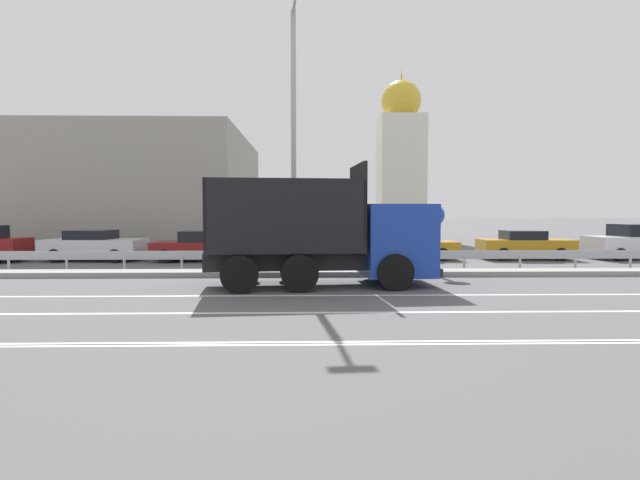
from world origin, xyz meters
name	(u,v)px	position (x,y,z in m)	size (l,w,h in m)	color
ground_plane	(326,282)	(0.00, 0.00, 0.00)	(320.00, 320.00, 0.00)	#565659
lane_strip_0	(320,295)	(-0.27, -2.64, 0.00)	(53.08, 0.16, 0.01)	silver
lane_strip_1	(322,313)	(-0.27, -4.89, 0.00)	(53.08, 0.16, 0.01)	silver
lane_strip_2	(326,342)	(-0.27, -7.39, 0.00)	(53.08, 0.16, 0.01)	silver
lane_strip_3	(326,344)	(-0.27, -7.51, 0.00)	(53.08, 0.16, 0.01)	silver
median_island	(325,273)	(0.00, 1.58, 0.09)	(29.19, 1.10, 0.18)	gray
median_guardrail	(324,256)	(0.00, 2.69, 0.57)	(53.08, 0.09, 0.78)	#9EA0A5
dump_truck	(346,243)	(0.57, -0.77, 1.29)	(6.92, 3.14, 3.63)	#19389E
median_road_sign	(434,237)	(3.80, 1.58, 1.34)	(0.79, 0.16, 2.50)	white
street_lamp_1	(294,131)	(-1.06, 1.26, 4.94)	(0.71, 1.92, 8.98)	#ADADB2
parked_car_2	(94,245)	(-10.30, 7.06, 0.72)	(4.42, 2.23, 1.39)	silver
parked_car_3	(198,246)	(-5.53, 6.79, 0.70)	(3.92, 2.01, 1.37)	maroon
parked_car_4	(304,243)	(-0.79, 7.31, 0.78)	(4.41, 2.00, 1.53)	#335B33
parked_car_5	(409,245)	(4.11, 7.33, 0.67)	(4.40, 1.95, 1.29)	#B27A14
parked_car_6	(525,244)	(9.51, 7.26, 0.70)	(4.22, 1.96, 1.35)	#B27A14
parked_car_7	(632,242)	(14.58, 7.24, 0.81)	(4.08, 2.20, 1.65)	silver
background_building_0	(144,192)	(-11.67, 18.33, 3.58)	(13.81, 15.88, 7.15)	gray
church_tower	(401,162)	(6.97, 25.17, 6.30)	(3.60, 3.60, 13.76)	silver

